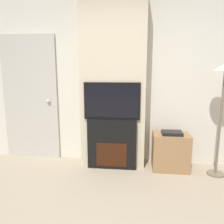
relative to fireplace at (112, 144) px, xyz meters
name	(u,v)px	position (x,y,z in m)	size (l,w,h in m)	color
wall_back	(114,81)	(0.00, 0.36, 0.96)	(6.00, 0.06, 2.70)	silver
chimney_breast	(113,81)	(0.00, 0.16, 0.96)	(1.00, 0.32, 2.70)	beige
fireplace	(112,144)	(0.00, 0.00, 0.00)	(0.75, 0.15, 0.78)	black
television	(112,101)	(0.00, 0.00, 0.67)	(0.85, 0.07, 0.56)	black
floor_lamp	(223,88)	(1.55, -0.07, 0.89)	(0.30, 0.30, 1.61)	#726651
media_stand	(171,151)	(0.91, 0.06, -0.10)	(0.55, 0.39, 0.62)	#997047
entry_door	(31,98)	(-1.44, 0.30, 0.66)	(0.95, 0.09, 2.10)	#BCB7AD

